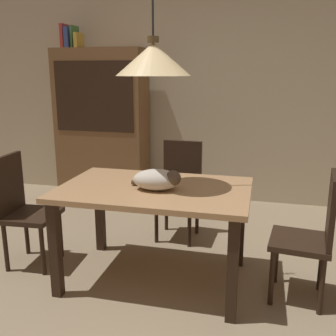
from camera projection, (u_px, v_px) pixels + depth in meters
The scene contains 13 objects.
ground at pixel (148, 318), 2.55m from camera, with size 10.00×10.00×0.00m, color #998466.
back_wall at pixel (209, 83), 4.70m from camera, with size 6.40×0.10×2.90m, color beige.
dining_table at pixel (154, 200), 2.88m from camera, with size 1.40×0.90×0.75m.
chair_left_side at pixel (22, 206), 3.17m from camera, with size 0.42×0.42×0.93m.
chair_right_side at pixel (313, 232), 2.65m from camera, with size 0.44×0.44×0.93m.
chair_far_back at pixel (180, 185), 3.74m from camera, with size 0.42×0.42×0.93m.
cat_sleeping at pixel (158, 180), 2.78m from camera, with size 0.39×0.26×0.16m.
pendant_lamp at pixel (153, 59), 2.64m from camera, with size 0.52×0.52×1.30m.
hutch_bookcase at pixel (102, 129), 4.82m from camera, with size 1.12×0.45×1.85m.
book_red_tall at pixel (65, 36), 4.65m from camera, with size 0.04×0.22×0.28m, color #B73833.
book_blue_wide at pixel (70, 38), 4.64m from camera, with size 0.06×0.24×0.24m, color #384C93.
book_green_slim at pixel (75, 37), 4.63m from camera, with size 0.03×0.20×0.26m, color #427A4C.
book_yellow_short at pixel (79, 41), 4.63m from camera, with size 0.04×0.20×0.18m, color gold.
Camera 1 is at (0.66, -2.14, 1.58)m, focal length 41.42 mm.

